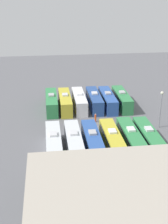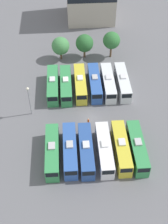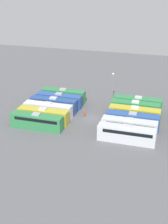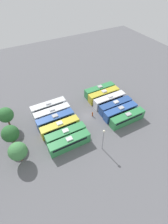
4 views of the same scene
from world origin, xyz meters
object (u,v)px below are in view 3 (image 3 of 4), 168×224
bus_9 (133,120)px  bus_8 (135,114)px  bus_0 (63,95)px  bus_1 (59,100)px  bus_2 (54,104)px  bus_11 (127,134)px  bus_3 (48,110)px  light_pole (113,82)px  bus_5 (37,121)px  worker_person (84,113)px  bus_7 (135,108)px  bus_10 (129,126)px  bus_4 (43,115)px  bus_6 (138,104)px

bus_9 → bus_8: bearing=-179.1°
bus_0 → bus_1: (3.22, 0.11, 0.00)m
bus_2 → bus_11: bearing=62.9°
bus_3 → bus_11: bearing=71.5°
bus_0 → light_pole: (-4.51, 11.61, 3.26)m
bus_5 → bus_9: (-6.10, 19.01, 0.00)m
bus_9 → bus_11: same height
worker_person → bus_0: bearing=-133.2°
bus_0 → bus_8: same height
bus_0 → light_pole: size_ratio=1.53×
bus_8 → worker_person: bus_8 is taller
bus_7 → bus_10: (9.56, 0.20, 0.00)m
bus_0 → bus_8: 19.83m
bus_3 → bus_4: size_ratio=1.00×
bus_6 → light_pole: (-4.56, -7.15, 3.26)m
bus_4 → bus_11: (3.15, 18.66, 0.00)m
bus_1 → bus_8: (2.99, 18.71, 0.00)m
bus_4 → light_pole: size_ratio=1.53×
bus_4 → bus_1: bearing=179.5°
bus_0 → bus_8: (6.22, 18.83, 0.00)m
bus_6 → bus_7: bearing=-5.2°
bus_0 → bus_6: (0.04, 18.76, 0.00)m
light_pole → bus_11: bearing=19.2°
bus_7 → bus_3: bearing=-70.7°
bus_7 → light_pole: (-7.50, -6.88, 3.26)m
bus_4 → bus_7: (-9.68, 18.46, 0.00)m
bus_5 → bus_7: (-12.62, 18.63, 0.00)m
bus_2 → bus_10: size_ratio=1.00×
bus_9 → light_pole: 16.12m
bus_7 → worker_person: bearing=-68.8°
bus_2 → bus_4: bearing=1.5°
bus_4 → bus_7: same height
bus_5 → bus_8: size_ratio=1.00×
bus_5 → bus_3: bearing=-180.0°
bus_2 → bus_7: 18.90m
bus_1 → bus_10: size_ratio=1.00×
bus_3 → bus_6: bearing=116.6°
light_pole → bus_7: bearing=42.6°
bus_1 → light_pole: light_pole is taller
bus_9 → worker_person: 11.48m
bus_8 → bus_9: 3.29m
bus_6 → bus_7: (2.94, -0.27, 0.00)m
bus_5 → light_pole: bearing=149.7°
bus_1 → bus_11: 22.45m
bus_9 → worker_person: (-2.31, -11.21, -0.89)m
bus_3 → bus_10: bearing=80.9°
bus_1 → bus_8: same height
light_pole → bus_5: bearing=-30.3°
bus_5 → light_pole: size_ratio=1.53×
bus_3 → bus_10: (3.02, 18.83, 0.00)m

